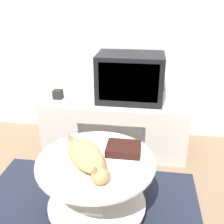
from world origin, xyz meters
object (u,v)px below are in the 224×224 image
object	(u,v)px
dvd_box	(123,149)
speaker	(58,94)
tv	(130,77)
cat	(86,156)

from	to	relation	value
dvd_box	speaker	bearing A→B (deg)	132.66
tv	dvd_box	size ratio (longest dim) A/B	2.66
dvd_box	cat	xyz separation A→B (m)	(-0.21, -0.16, 0.03)
tv	cat	distance (m)	1.02
speaker	cat	xyz separation A→B (m)	(0.49, -0.92, -0.03)
tv	speaker	world-z (taller)	tv
speaker	cat	world-z (taller)	same
speaker	dvd_box	xyz separation A→B (m)	(0.70, -0.76, -0.06)
speaker	dvd_box	world-z (taller)	speaker
tv	dvd_box	xyz separation A→B (m)	(0.03, -0.82, -0.23)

